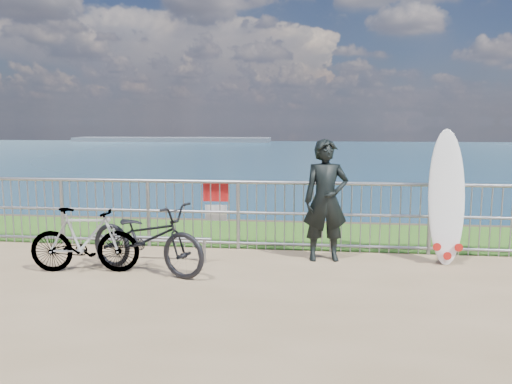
# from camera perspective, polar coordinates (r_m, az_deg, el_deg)

# --- Properties ---
(grass_strip) EXTENTS (120.00, 120.00, 0.00)m
(grass_strip) POSITION_cam_1_polar(r_m,az_deg,el_deg) (9.20, 2.11, -4.83)
(grass_strip) COLOR #2B5C19
(grass_strip) RESTS_ON ground
(seascape) EXTENTS (260.00, 260.00, 5.00)m
(seascape) POSITION_cam_1_polar(r_m,az_deg,el_deg) (160.14, -9.48, 5.75)
(seascape) COLOR brown
(seascape) RESTS_ON ground
(railing) EXTENTS (10.06, 0.10, 1.13)m
(railing) POSITION_cam_1_polar(r_m,az_deg,el_deg) (8.01, 1.55, -2.60)
(railing) COLOR gray
(railing) RESTS_ON ground
(surfer) EXTENTS (0.71, 0.52, 1.81)m
(surfer) POSITION_cam_1_polar(r_m,az_deg,el_deg) (7.44, 7.98, -0.96)
(surfer) COLOR black
(surfer) RESTS_ON ground
(surfboard) EXTENTS (0.53, 0.47, 1.97)m
(surfboard) POSITION_cam_1_polar(r_m,az_deg,el_deg) (7.76, 20.93, -1.03)
(surfboard) COLOR white
(surfboard) RESTS_ON ground
(bicycle_near) EXTENTS (1.97, 1.24, 0.98)m
(bicycle_near) POSITION_cam_1_polar(r_m,az_deg,el_deg) (6.99, -12.40, -5.12)
(bicycle_near) COLOR black
(bicycle_near) RESTS_ON ground
(bicycle_far) EXTENTS (1.54, 0.58, 0.90)m
(bicycle_far) POSITION_cam_1_polar(r_m,az_deg,el_deg) (7.25, -19.01, -5.21)
(bicycle_far) COLOR black
(bicycle_far) RESTS_ON ground
(bike_rack) EXTENTS (1.83, 0.05, 0.38)m
(bike_rack) POSITION_cam_1_polar(r_m,az_deg,el_deg) (7.58, -11.96, -5.43)
(bike_rack) COLOR gray
(bike_rack) RESTS_ON ground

